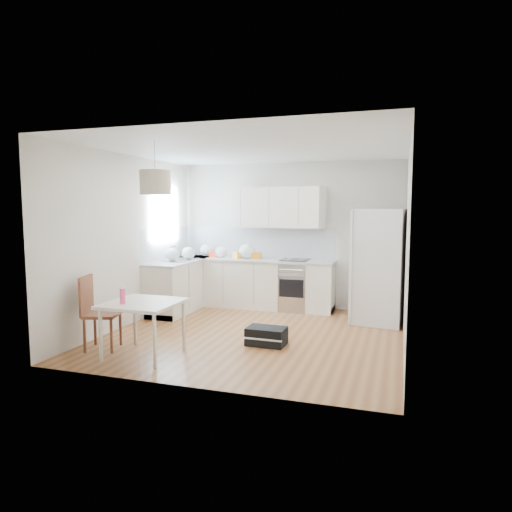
{
  "coord_description": "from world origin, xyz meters",
  "views": [
    {
      "loc": [
        2.03,
        -6.26,
        1.86
      ],
      "look_at": [
        -0.1,
        0.4,
        1.13
      ],
      "focal_mm": 32.0,
      "sensor_mm": 36.0,
      "label": 1
    }
  ],
  "objects": [
    {
      "name": "ceiling",
      "position": [
        0.0,
        0.0,
        2.7
      ],
      "size": [
        4.2,
        4.2,
        0.0
      ],
      "primitive_type": "plane",
      "rotation": [
        3.14,
        0.0,
        0.0
      ],
      "color": "white",
      "rests_on": "wall_back"
    },
    {
      "name": "wall_left",
      "position": [
        -2.1,
        0.0,
        1.35
      ],
      "size": [
        0.0,
        4.2,
        4.2
      ],
      "primitive_type": "plane",
      "rotation": [
        1.57,
        0.0,
        1.57
      ],
      "color": "silver",
      "rests_on": "floor"
    },
    {
      "name": "grocery_bag_a",
      "position": [
        -1.59,
        1.88,
        1.04
      ],
      "size": [
        0.26,
        0.22,
        0.24
      ],
      "primitive_type": "ellipsoid",
      "color": "white",
      "rests_on": "counter_back"
    },
    {
      "name": "counter_back",
      "position": [
        -0.6,
        1.8,
        0.9
      ],
      "size": [
        3.02,
        0.64,
        0.04
      ],
      "primitive_type": "cube",
      "color": "#A7A9AC",
      "rests_on": "cabinets_back"
    },
    {
      "name": "range_oven",
      "position": [
        0.2,
        1.8,
        0.44
      ],
      "size": [
        0.5,
        0.61,
        0.88
      ],
      "primitive_type": null,
      "color": "#B6B8BB",
      "rests_on": "floor"
    },
    {
      "name": "snack_orange",
      "position": [
        -0.53,
        1.78,
        0.98
      ],
      "size": [
        0.19,
        0.13,
        0.12
      ],
      "primitive_type": "cube",
      "rotation": [
        0.0,
        0.0,
        0.12
      ],
      "color": "orange",
      "rests_on": "counter_back"
    },
    {
      "name": "dining_chair",
      "position": [
        -1.7,
        -1.27,
        0.49
      ],
      "size": [
        0.51,
        0.51,
        0.98
      ],
      "primitive_type": null,
      "rotation": [
        0.0,
        0.0,
        0.27
      ],
      "color": "#502718",
      "rests_on": "floor"
    },
    {
      "name": "window_glassblock",
      "position": [
        -2.09,
        1.15,
        1.75
      ],
      "size": [
        0.02,
        1.0,
        1.0
      ],
      "primitive_type": "cube",
      "color": "#BFE0F9",
      "rests_on": "wall_left"
    },
    {
      "name": "grocery_bag_e",
      "position": [
        -1.87,
        1.0,
        1.03
      ],
      "size": [
        0.26,
        0.22,
        0.23
      ],
      "primitive_type": "ellipsoid",
      "color": "white",
      "rests_on": "counter_left"
    },
    {
      "name": "sink",
      "position": [
        -1.8,
        1.15,
        0.92
      ],
      "size": [
        0.5,
        0.8,
        0.16
      ],
      "primitive_type": null,
      "color": "#B6B8BB",
      "rests_on": "counter_left"
    },
    {
      "name": "grocery_bag_d",
      "position": [
        -1.72,
        1.35,
        1.03
      ],
      "size": [
        0.25,
        0.21,
        0.23
      ],
      "primitive_type": "ellipsoid",
      "color": "white",
      "rests_on": "counter_back"
    },
    {
      "name": "drink_bottle",
      "position": [
        -1.19,
        -1.54,
        0.81
      ],
      "size": [
        0.08,
        0.08,
        0.23
      ],
      "primitive_type": "cylinder",
      "rotation": [
        0.0,
        0.0,
        -0.17
      ],
      "color": "#F34375",
      "rests_on": "dining_table"
    },
    {
      "name": "grocery_bag_c",
      "position": [
        -0.73,
        1.79,
        1.06
      ],
      "size": [
        0.31,
        0.26,
        0.28
      ],
      "primitive_type": "ellipsoid",
      "color": "white",
      "rests_on": "counter_back"
    },
    {
      "name": "floor",
      "position": [
        0.0,
        0.0,
        0.0
      ],
      "size": [
        4.2,
        4.2,
        0.0
      ],
      "primitive_type": "plane",
      "color": "brown",
      "rests_on": "ground"
    },
    {
      "name": "counter_left",
      "position": [
        -1.8,
        1.2,
        0.9
      ],
      "size": [
        0.64,
        1.82,
        0.04
      ],
      "primitive_type": "cube",
      "color": "#A7A9AC",
      "rests_on": "cabinets_left"
    },
    {
      "name": "backsplash_left",
      "position": [
        -2.09,
        1.2,
        1.21
      ],
      "size": [
        0.01,
        1.8,
        0.58
      ],
      "primitive_type": "cube",
      "color": "white",
      "rests_on": "wall_left"
    },
    {
      "name": "snack_red",
      "position": [
        -1.42,
        1.81,
        0.97
      ],
      "size": [
        0.16,
        0.12,
        0.1
      ],
      "primitive_type": "cube",
      "rotation": [
        0.0,
        0.0,
        0.23
      ],
      "color": "red",
      "rests_on": "counter_back"
    },
    {
      "name": "backsplash_back",
      "position": [
        -0.6,
        2.09,
        1.21
      ],
      "size": [
        3.0,
        0.01,
        0.58
      ],
      "primitive_type": "cube",
      "color": "white",
      "rests_on": "wall_back"
    },
    {
      "name": "upper_cabinets",
      "position": [
        -0.15,
        1.94,
        1.88
      ],
      "size": [
        1.7,
        0.32,
        0.75
      ],
      "primitive_type": "cube",
      "color": "silver",
      "rests_on": "wall_back"
    },
    {
      "name": "grocery_bag_b",
      "position": [
        -1.25,
        1.79,
        1.02
      ],
      "size": [
        0.23,
        0.2,
        0.21
      ],
      "primitive_type": "ellipsoid",
      "color": "white",
      "rests_on": "counter_back"
    },
    {
      "name": "wall_back",
      "position": [
        0.0,
        2.1,
        1.35
      ],
      "size": [
        4.2,
        0.0,
        4.2
      ],
      "primitive_type": "plane",
      "rotation": [
        1.57,
        0.0,
        0.0
      ],
      "color": "silver",
      "rests_on": "floor"
    },
    {
      "name": "wall_right",
      "position": [
        2.1,
        0.0,
        1.35
      ],
      "size": [
        0.0,
        4.2,
        4.2
      ],
      "primitive_type": "plane",
      "rotation": [
        1.57,
        0.0,
        -1.57
      ],
      "color": "silver",
      "rests_on": "floor"
    },
    {
      "name": "snack_yellow",
      "position": [
        -0.91,
        1.76,
        0.98
      ],
      "size": [
        0.2,
        0.19,
        0.12
      ],
      "primitive_type": "cube",
      "rotation": [
        0.0,
        0.0,
        -0.66
      ],
      "color": "gold",
      "rests_on": "counter_back"
    },
    {
      "name": "cabinets_back",
      "position": [
        -0.6,
        1.8,
        0.44
      ],
      "size": [
        3.0,
        0.6,
        0.88
      ],
      "primitive_type": "cube",
      "color": "silver",
      "rests_on": "floor"
    },
    {
      "name": "cabinets_left",
      "position": [
        -1.8,
        1.2,
        0.44
      ],
      "size": [
        0.6,
        1.8,
        0.88
      ],
      "primitive_type": "cube",
      "color": "silver",
      "rests_on": "floor"
    },
    {
      "name": "gym_bag",
      "position": [
        0.31,
        -0.43,
        0.12
      ],
      "size": [
        0.53,
        0.36,
        0.24
      ],
      "primitive_type": "cube",
      "rotation": [
        0.0,
        0.0,
        -0.03
      ],
      "color": "black",
      "rests_on": "floor"
    },
    {
      "name": "pendant_lamp",
      "position": [
        -0.91,
        -1.19,
        2.18
      ],
      "size": [
        0.46,
        0.46,
        0.3
      ],
      "primitive_type": "cylinder",
      "rotation": [
        0.0,
        0.0,
        0.22
      ],
      "color": "#C6B598",
      "rests_on": "ceiling"
    },
    {
      "name": "refrigerator",
      "position": [
        1.72,
        1.39,
        0.92
      ],
      "size": [
        0.98,
        1.02,
        1.85
      ],
      "primitive_type": null,
      "rotation": [
        0.0,
        0.0,
        -0.11
      ],
      "color": "white",
      "rests_on": "floor"
    },
    {
      "name": "dining_table",
      "position": [
        -1.03,
        -1.34,
        0.62
      ],
      "size": [
        0.88,
        0.88,
        0.69
      ],
      "rotation": [
        0.0,
        0.0,
        -0.0
      ],
      "color": "beige",
      "rests_on": "floor"
    }
  ]
}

